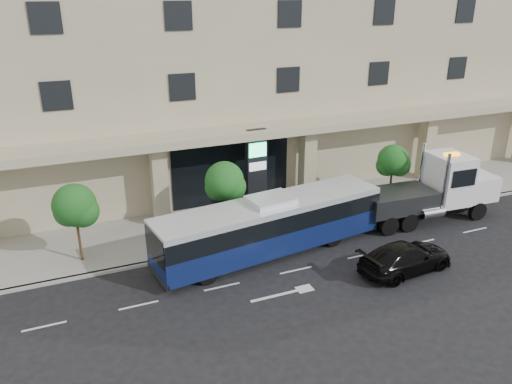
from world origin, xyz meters
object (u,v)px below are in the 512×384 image
black_sedan (406,257)px  signage_pylon (256,170)px  city_bus (271,225)px  tow_truck (434,190)px

black_sedan → signage_pylon: bearing=16.8°
city_bus → tow_truck: 11.14m
black_sedan → signage_pylon: size_ratio=0.98×
city_bus → black_sedan: (5.52, -4.41, -0.91)m
city_bus → black_sedan: 7.13m
black_sedan → signage_pylon: signage_pylon is taller
tow_truck → signage_pylon: signage_pylon is taller
tow_truck → black_sedan: (-5.62, -4.55, -1.14)m
city_bus → tow_truck: size_ratio=1.30×
city_bus → signage_pylon: bearing=67.3°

